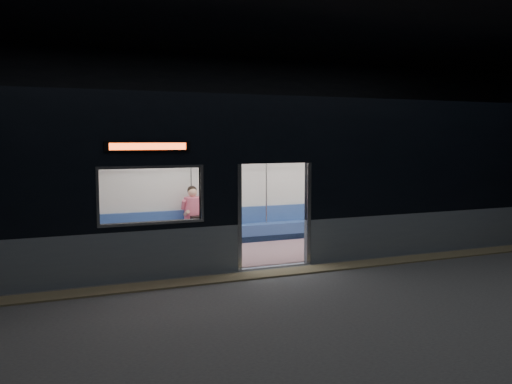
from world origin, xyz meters
TOP-DOWN VIEW (x-y plane):
  - station_floor at (0.00, 0.00)m, footprint 24.00×14.00m
  - station_envelope at (0.00, 0.00)m, footprint 24.00×14.00m
  - tactile_strip at (0.00, 0.55)m, footprint 22.80×0.50m
  - metro_car at (-0.00, 2.54)m, footprint 18.00×3.04m
  - passenger at (-0.93, 3.55)m, footprint 0.44×0.72m
  - handbag at (-0.89, 3.32)m, footprint 0.37×0.34m
  - transit_map at (4.39, 3.85)m, footprint 0.97×0.03m

SIDE VIEW (x-z plane):
  - station_floor at x=0.00m, z-range -0.01..0.00m
  - tactile_strip at x=0.00m, z-range 0.00..0.03m
  - handbag at x=-0.89m, z-range 0.61..0.76m
  - passenger at x=-0.93m, z-range 0.11..1.51m
  - transit_map at x=4.39m, z-range 1.15..1.78m
  - metro_car at x=0.00m, z-range 0.17..3.52m
  - station_envelope at x=0.00m, z-range 1.16..6.16m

